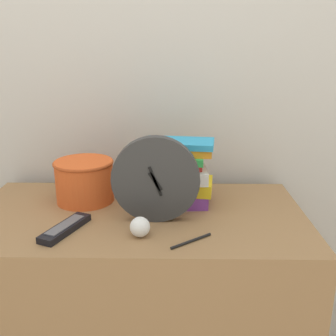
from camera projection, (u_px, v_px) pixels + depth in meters
name	position (u px, v px, depth m)	size (l,w,h in m)	color
wall_back	(143.00, 72.00, 1.50)	(6.00, 0.04, 2.40)	beige
desk	(140.00, 312.00, 1.41)	(1.10, 0.57, 0.77)	olive
desk_clock	(156.00, 180.00, 1.20)	(0.27, 0.04, 0.27)	#333333
book_stack	(178.00, 172.00, 1.35)	(0.25, 0.19, 0.22)	#7A3899
basket	(84.00, 179.00, 1.37)	(0.21, 0.21, 0.15)	#E05623
tv_remote	(65.00, 228.00, 1.16)	(0.12, 0.20, 0.02)	black
crumpled_paper_ball	(140.00, 227.00, 1.13)	(0.06, 0.06, 0.06)	white
pen	(191.00, 241.00, 1.10)	(0.12, 0.09, 0.01)	black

